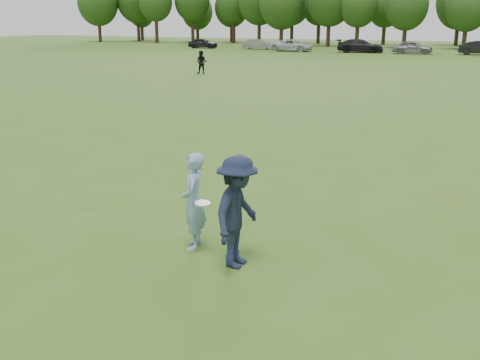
# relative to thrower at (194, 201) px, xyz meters

# --- Properties ---
(ground) EXTENTS (200.00, 200.00, 0.00)m
(ground) POSITION_rel_thrower_xyz_m (0.59, 0.04, -0.86)
(ground) COLOR #3B5919
(ground) RESTS_ON ground
(thrower) EXTENTS (0.63, 0.74, 1.73)m
(thrower) POSITION_rel_thrower_xyz_m (0.00, 0.00, 0.00)
(thrower) COLOR #80A2C7
(thrower) RESTS_ON ground
(defender) EXTENTS (0.71, 1.22, 1.87)m
(defender) POSITION_rel_thrower_xyz_m (1.02, -0.35, 0.07)
(defender) COLOR #182036
(defender) RESTS_ON ground
(player_far_a) EXTENTS (0.91, 0.76, 1.66)m
(player_far_a) POSITION_rel_thrower_xyz_m (-15.78, 28.69, -0.03)
(player_far_a) COLOR black
(player_far_a) RESTS_ON ground
(car_a) EXTENTS (4.15, 2.09, 1.36)m
(car_a) POSITION_rel_thrower_xyz_m (-33.38, 60.73, -0.19)
(car_a) COLOR black
(car_a) RESTS_ON ground
(car_b) EXTENTS (4.18, 1.94, 1.33)m
(car_b) POSITION_rel_thrower_xyz_m (-25.63, 61.50, -0.20)
(car_b) COLOR slate
(car_b) RESTS_ON ground
(car_c) EXTENTS (5.25, 2.54, 1.44)m
(car_c) POSITION_rel_thrower_xyz_m (-19.85, 58.98, -0.14)
(car_c) COLOR silver
(car_c) RESTS_ON ground
(car_d) EXTENTS (5.67, 2.92, 1.57)m
(car_d) POSITION_rel_thrower_xyz_m (-11.58, 59.84, -0.08)
(car_d) COLOR black
(car_d) RESTS_ON ground
(car_e) EXTENTS (4.53, 2.03, 1.51)m
(car_e) POSITION_rel_thrower_xyz_m (-5.54, 59.88, -0.11)
(car_e) COLOR slate
(car_e) RESTS_ON ground
(disc_in_play) EXTENTS (0.32, 0.32, 0.06)m
(disc_in_play) POSITION_rel_thrower_xyz_m (0.28, -0.18, 0.06)
(disc_in_play) COLOR white
(disc_in_play) RESTS_ON ground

